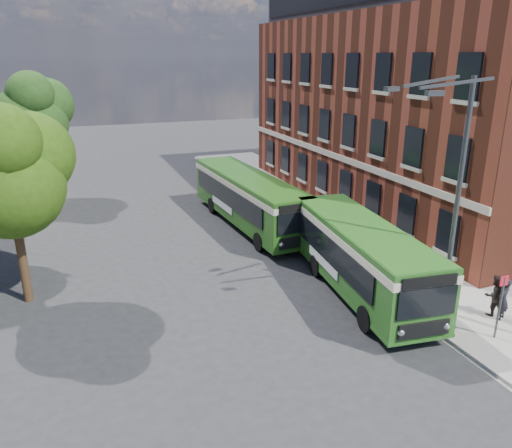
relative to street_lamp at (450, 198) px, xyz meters
name	(u,v)px	position (x,y,z in m)	size (l,w,h in m)	color
ground	(300,314)	(-4.84, 2.00, -4.79)	(120.00, 120.00, 0.00)	#28282B
pavement	(349,228)	(2.16, 10.00, -4.72)	(6.00, 48.00, 0.15)	gray
kerb_line	(301,236)	(-0.89, 10.00, -4.79)	(0.12, 48.00, 0.01)	beige
brick_office	(416,98)	(9.16, 14.00, 2.18)	(12.10, 26.00, 14.20)	brown
street_lamp	(450,198)	(0.00, 0.00, 0.00)	(2.96, 2.38, 9.00)	#3D4043
bus_stop_sign	(500,303)	(0.76, -2.20, -3.28)	(0.35, 0.08, 2.52)	#3D4043
bus_front	(361,252)	(-1.64, 2.86, -2.96)	(3.63, 9.98, 3.02)	#29631E
bus_rear	(248,195)	(-2.97, 12.93, -2.96)	(3.26, 12.11, 3.02)	#265B18
pedestrian_a	(503,299)	(1.99, -1.26, -3.83)	(0.59, 0.39, 1.62)	black
pedestrian_b	(494,295)	(1.93, -0.89, -3.82)	(0.80, 0.62, 1.64)	black
tree_left	(10,170)	(-14.75, 7.04, 0.70)	(4.80, 4.56, 8.10)	#392215
tree_right	(34,113)	(-14.38, 23.80, 1.13)	(5.16, 4.91, 8.72)	#392215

